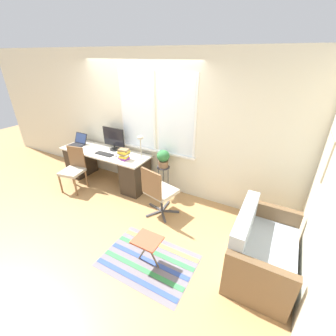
% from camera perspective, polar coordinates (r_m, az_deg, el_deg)
% --- Properties ---
extents(ground_plane, '(14.00, 14.00, 0.00)m').
position_cam_1_polar(ground_plane, '(4.66, -10.99, -7.21)').
color(ground_plane, tan).
extents(wall_back_with_window, '(9.00, 0.12, 2.70)m').
position_cam_1_polar(wall_back_with_window, '(4.61, -6.46, 11.48)').
color(wall_back_with_window, beige).
rests_on(wall_back_with_window, ground_plane).
extents(wall_right_with_picture, '(0.08, 9.00, 2.70)m').
position_cam_1_polar(wall_right_with_picture, '(3.18, 35.66, -1.19)').
color(wall_right_with_picture, beige).
rests_on(wall_right_with_picture, ground_plane).
extents(desk, '(2.06, 0.66, 0.72)m').
position_cam_1_polar(desk, '(5.11, -15.40, 0.60)').
color(desk, beige).
rests_on(desk, ground_plane).
extents(laptop, '(0.34, 0.35, 0.24)m').
position_cam_1_polar(laptop, '(5.51, -21.96, 5.96)').
color(laptop, black).
rests_on(laptop, desk).
extents(monitor, '(0.54, 0.21, 0.49)m').
position_cam_1_polar(monitor, '(4.93, -13.64, 7.32)').
color(monitor, black).
rests_on(monitor, desk).
extents(keyboard, '(0.42, 0.14, 0.02)m').
position_cam_1_polar(keyboard, '(4.82, -15.87, 3.44)').
color(keyboard, black).
rests_on(keyboard, desk).
extents(mouse, '(0.04, 0.07, 0.04)m').
position_cam_1_polar(mouse, '(4.66, -13.20, 3.04)').
color(mouse, silver).
rests_on(mouse, desk).
extents(desk_lamp, '(0.14, 0.14, 0.48)m').
position_cam_1_polar(desk_lamp, '(4.35, -7.00, 6.62)').
color(desk_lamp, '#BCB299').
rests_on(desk_lamp, desk).
extents(book_stack, '(0.23, 0.19, 0.22)m').
position_cam_1_polar(book_stack, '(4.47, -11.16, 3.46)').
color(book_stack, purple).
rests_on(book_stack, desk).
extents(desk_chair_wooden, '(0.49, 0.50, 0.89)m').
position_cam_1_polar(desk_chair_wooden, '(5.02, -22.86, -0.06)').
color(desk_chair_wooden, brown).
rests_on(desk_chair_wooden, ground_plane).
extents(office_chair_swivel, '(0.61, 0.62, 0.93)m').
position_cam_1_polar(office_chair_swivel, '(3.87, -2.47, -5.82)').
color(office_chair_swivel, '#47474C').
rests_on(office_chair_swivel, ground_plane).
extents(couch_loveseat, '(0.73, 1.20, 0.86)m').
position_cam_1_polar(couch_loveseat, '(3.31, 22.32, -19.03)').
color(couch_loveseat, '#9EA8B2').
rests_on(couch_loveseat, ground_plane).
extents(plant_stand, '(0.25, 0.25, 0.61)m').
position_cam_1_polar(plant_stand, '(4.42, -1.20, -0.53)').
color(plant_stand, '#333338').
rests_on(plant_stand, ground_plane).
extents(potted_plant, '(0.25, 0.25, 0.34)m').
position_cam_1_polar(potted_plant, '(4.30, -1.23, 2.56)').
color(potted_plant, brown).
rests_on(potted_plant, plant_stand).
extents(floor_rug_striped, '(1.27, 0.89, 0.01)m').
position_cam_1_polar(floor_rug_striped, '(3.40, -5.03, -22.38)').
color(floor_rug_striped, slate).
rests_on(floor_rug_striped, ground_plane).
extents(folding_stool, '(0.35, 0.30, 0.44)m').
position_cam_1_polar(folding_stool, '(3.10, -5.25, -18.26)').
color(folding_stool, '#B24C33').
rests_on(folding_stool, ground_plane).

